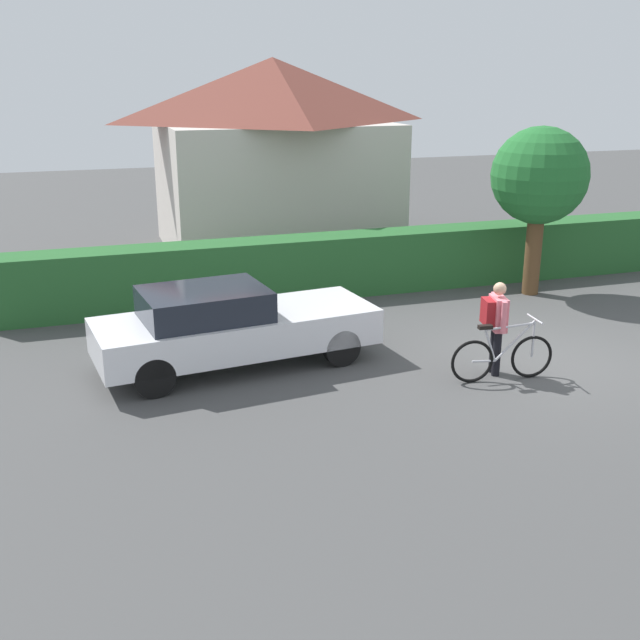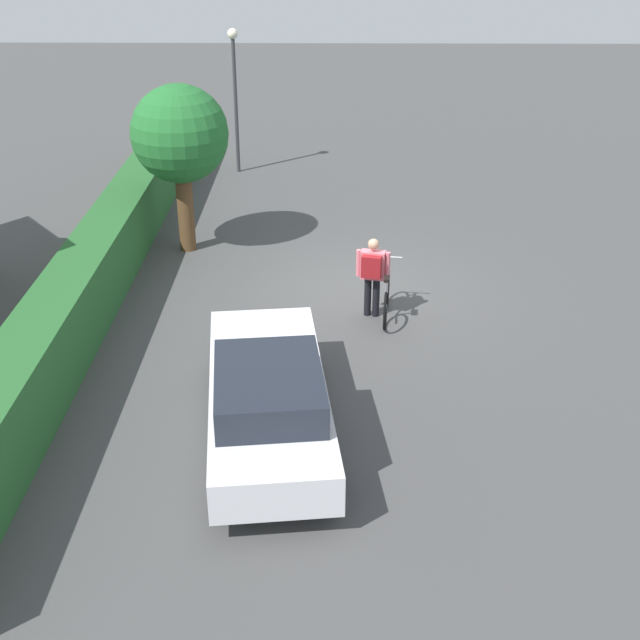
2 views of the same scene
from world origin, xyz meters
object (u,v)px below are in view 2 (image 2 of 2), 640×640
object	(u,v)px
street_lamp	(235,80)
tree_kerbside	(180,136)
parked_car_near	(268,397)
person_rider	(372,271)
bicycle	(387,297)

from	to	relation	value
street_lamp	tree_kerbside	size ratio (longest dim) A/B	1.07
parked_car_near	tree_kerbside	world-z (taller)	tree_kerbside
person_rider	tree_kerbside	bearing A→B (deg)	50.58
parked_car_near	bicycle	xyz separation A→B (m)	(3.96, -1.92, -0.32)
bicycle	person_rider	distance (m)	0.60
street_lamp	tree_kerbside	xyz separation A→B (m)	(-5.76, 0.55, 0.01)
person_rider	street_lamp	xyz separation A→B (m)	(8.99, 3.38, 1.62)
street_lamp	parked_car_near	bearing A→B (deg)	-172.37
bicycle	tree_kerbside	distance (m)	5.72
parked_car_near	bicycle	size ratio (longest dim) A/B	2.78
parked_car_near	bicycle	world-z (taller)	parked_car_near
parked_car_near	tree_kerbside	distance (m)	7.76
parked_car_near	street_lamp	world-z (taller)	street_lamp
parked_car_near	street_lamp	xyz separation A→B (m)	(12.94, 1.73, 1.83)
person_rider	tree_kerbside	distance (m)	5.34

